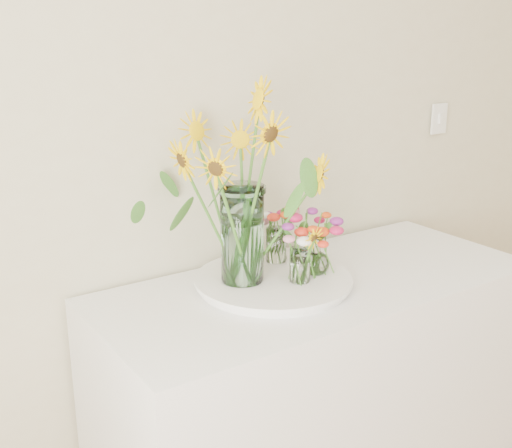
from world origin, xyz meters
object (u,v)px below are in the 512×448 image
object	(u,v)px
counter	(316,407)
mason_jar	(242,235)
small_vase_c	(276,245)
small_vase_b	(316,256)
small_vase_a	(300,266)
tray	(273,282)

from	to	relation	value
counter	mason_jar	world-z (taller)	mason_jar
counter	mason_jar	bearing A→B (deg)	162.90
mason_jar	small_vase_c	world-z (taller)	mason_jar
small_vase_b	mason_jar	bearing A→B (deg)	161.21
small_vase_c	small_vase_a	bearing A→B (deg)	-103.26
counter	small_vase_a	xyz separation A→B (m)	(-0.10, -0.03, 0.53)
counter	mason_jar	distance (m)	0.67
tray	counter	bearing A→B (deg)	-16.34
small_vase_a	small_vase_c	bearing A→B (deg)	76.74
counter	mason_jar	xyz separation A→B (m)	(-0.24, 0.07, 0.62)
mason_jar	small_vase_a	distance (m)	0.19
counter	small_vase_b	bearing A→B (deg)	-175.64
mason_jar	small_vase_a	bearing A→B (deg)	-36.35
small_vase_a	small_vase_b	xyz separation A→B (m)	(0.08, 0.03, 0.01)
tray	small_vase_b	world-z (taller)	small_vase_b
small_vase_b	tray	bearing A→B (deg)	160.86
small_vase_c	small_vase_b	bearing A→B (deg)	-75.34
mason_jar	small_vase_a	size ratio (longest dim) A/B	2.77
mason_jar	small_vase_b	size ratio (longest dim) A/B	2.45
small_vase_a	tray	bearing A→B (deg)	122.70
mason_jar	small_vase_b	distance (m)	0.25
counter	tray	size ratio (longest dim) A/B	3.09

